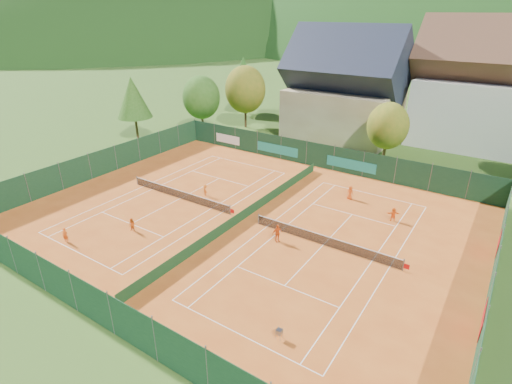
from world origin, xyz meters
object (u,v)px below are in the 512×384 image
object	(u,v)px
player_left_mid	(132,225)
player_right_far_b	(393,214)
player_left_near	(65,235)
player_left_far	(205,190)
hotel_block_a	(498,94)
player_right_near	(277,233)
player_right_far_a	(350,193)
ball_hopper	(279,332)
chalet	(345,92)

from	to	relation	value
player_left_mid	player_right_far_b	bearing A→B (deg)	28.39
player_left_near	player_left_far	size ratio (longest dim) A/B	1.05
hotel_block_a	player_left_near	size ratio (longest dim) A/B	16.75
player_left_near	player_right_near	distance (m)	17.61
player_right_near	player_right_far_a	bearing A→B (deg)	22.34
player_left_near	player_left_far	world-z (taller)	player_left_near
ball_hopper	player_right_far_a	xyz separation A→B (m)	(-3.69, 20.38, 0.16)
player_right_far_b	player_left_mid	bearing A→B (deg)	8.91
hotel_block_a	ball_hopper	bearing A→B (deg)	-97.05
player_left_far	player_right_near	xyz separation A→B (m)	(10.80, -3.59, 0.17)
ball_hopper	player_left_far	distance (m)	20.89
player_left_near	player_right_far_b	world-z (taller)	player_right_far_b
chalet	ball_hopper	bearing A→B (deg)	-72.11
hotel_block_a	player_left_near	bearing A→B (deg)	-118.83
player_left_far	chalet	bearing A→B (deg)	-68.46
hotel_block_a	player_right_near	xyz separation A→B (m)	(-11.47, -37.62, -6.60)
hotel_block_a	ball_hopper	xyz separation A→B (m)	(-5.80, -46.88, -6.83)
player_left_mid	player_right_far_b	distance (m)	23.39
chalet	player_right_near	size ratio (longest dim) A/B	10.31
player_right_near	ball_hopper	bearing A→B (deg)	-116.12
chalet	player_left_near	xyz separation A→B (m)	(-7.10, -41.42, -5.98)
player_right_near	player_right_far_b	xyz separation A→B (m)	(6.98, 8.94, -0.12)
player_right_far_b	player_right_near	bearing A→B (deg)	22.68
player_right_far_a	ball_hopper	bearing A→B (deg)	109.82
player_left_mid	player_right_far_a	distance (m)	21.37
player_left_near	player_left_mid	world-z (taller)	player_left_near
chalet	player_right_far_b	distance (m)	27.58
ball_hopper	player_right_far_a	size ratio (longest dim) A/B	0.56
chalet	player_right_far_a	distance (m)	23.36
chalet	player_left_near	bearing A→B (deg)	-99.73
chalet	player_left_near	distance (m)	42.45
chalet	player_right_near	world-z (taller)	chalet
ball_hopper	player_left_near	xyz separation A→B (m)	(-20.30, -0.54, 0.09)
player_left_near	player_left_far	distance (m)	13.93
player_left_far	player_left_near	bearing A→B (deg)	102.21
hotel_block_a	chalet	bearing A→B (deg)	-162.47
chalet	player_left_mid	xyz separation A→B (m)	(-3.86, -37.17, -6.00)
player_left_near	chalet	bearing A→B (deg)	54.82
player_left_near	player_left_mid	bearing A→B (deg)	27.21
hotel_block_a	player_left_far	distance (m)	41.23
ball_hopper	player_right_far_b	xyz separation A→B (m)	(1.31, 18.20, 0.11)
ball_hopper	player_left_far	xyz separation A→B (m)	(-16.47, 12.85, 0.06)
chalet	hotel_block_a	size ratio (longest dim) A/B	0.75
chalet	ball_hopper	size ratio (longest dim) A/B	20.25
player_right_near	player_left_mid	bearing A→B (deg)	148.38
chalet	player_left_mid	distance (m)	37.85
chalet	player_right_far_b	bearing A→B (deg)	-57.40
chalet	player_right_far_a	size ratio (longest dim) A/B	11.25
player_left_mid	player_left_far	xyz separation A→B (m)	(0.59, 9.14, -0.00)
player_left_mid	player_left_far	distance (m)	9.16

